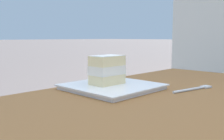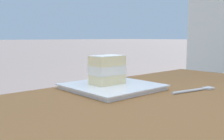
{
  "view_description": "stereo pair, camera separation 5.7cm",
  "coord_description": "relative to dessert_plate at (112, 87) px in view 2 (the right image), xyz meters",
  "views": [
    {
      "loc": [
        0.47,
        0.22,
        0.86
      ],
      "look_at": [
        -0.11,
        -0.35,
        0.75
      ],
      "focal_mm": 41.69,
      "sensor_mm": 36.0,
      "label": 1
    },
    {
      "loc": [
        0.43,
        0.26,
        0.86
      ],
      "look_at": [
        -0.11,
        -0.35,
        0.75
      ],
      "focal_mm": 41.69,
      "sensor_mm": 36.0,
      "label": 2
    }
  ],
  "objects": [
    {
      "name": "cake_slice",
      "position": [
        0.01,
        -0.02,
        0.05
      ],
      "size": [
        0.11,
        0.08,
        0.09
      ],
      "color": "beige",
      "rests_on": "dessert_plate"
    },
    {
      "name": "dessert_plate",
      "position": [
        0.0,
        0.0,
        0.0
      ],
      "size": [
        0.26,
        0.26,
        0.02
      ],
      "color": "white",
      "rests_on": "patio_table"
    },
    {
      "name": "dessert_fork",
      "position": [
        -0.17,
        0.2,
        -0.0
      ],
      "size": [
        0.17,
        0.05,
        0.01
      ],
      "color": "silver",
      "rests_on": "patio_table"
    }
  ]
}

